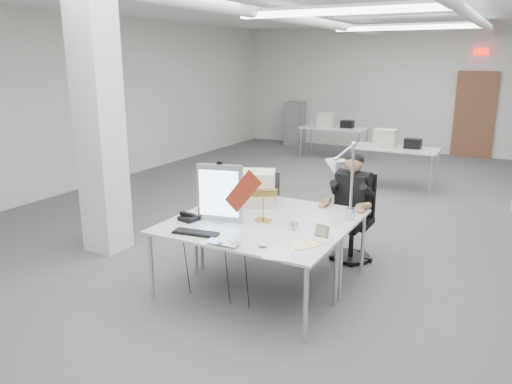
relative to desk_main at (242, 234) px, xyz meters
The scene contains 23 objects.
room_shell 2.80m from the desk_main, 89.21° to the left, with size 10.04×14.04×3.24m.
desk_main is the anchor object (origin of this frame).
desk_second 0.90m from the desk_main, 90.00° to the left, with size 1.80×0.90×0.03m, color silver.
bg_desk_a 5.50m from the desk_main, 87.92° to the left, with size 1.60×0.80×0.03m, color silver.
bg_desk_b 7.91m from the desk_main, 103.16° to the left, with size 1.60×0.80×0.03m, color silver.
filing_cabinet 9.80m from the desk_main, 110.93° to the left, with size 0.45×0.55×1.20m, color gray.
office_chair 1.75m from the desk_main, 69.49° to the left, with size 0.47×0.47×0.97m, color black, non-canonical shape.
seated_person 1.69m from the desk_main, 68.90° to the left, with size 0.51×0.63×0.95m, color black, non-canonical shape.
monitor 0.54m from the desk_main, 150.79° to the left, with size 0.49×0.05×0.60m, color #B1B1B6.
pennant 0.43m from the desk_main, 117.79° to the left, with size 0.45×0.01×0.19m, color maroon.
keyboard 0.46m from the desk_main, 147.06° to the right, with size 0.45×0.15×0.02m, color black.
laptop 0.42m from the desk_main, 89.29° to the right, with size 0.32×0.21×0.03m, color silver.
mouse 0.43m from the desk_main, 35.38° to the right, with size 0.09×0.06×0.04m, color silver.
bankers_lamp 0.46m from the desk_main, 88.33° to the left, with size 0.30×0.12×0.34m, color #C28A3C, non-canonical shape.
desk_phone 0.69m from the desk_main, behind, with size 0.18×0.16×0.05m, color black.
picture_frame_left 0.80m from the desk_main, 151.48° to the left, with size 0.13×0.01×0.10m, color #A67047.
picture_frame_right 0.77m from the desk_main, 19.44° to the left, with size 0.15×0.01×0.12m, color #A07B45.
desk_clock 0.52m from the desk_main, 39.33° to the left, with size 0.09×0.09×0.03m, color #B8B8BD.
paper_stack_a 0.64m from the desk_main, 30.69° to the right, with size 0.21×0.30×0.01m, color white.
paper_stack_b 0.67m from the desk_main, ahead, with size 0.18×0.26×0.01m, color #FFF298.
paper_stack_c 0.82m from the desk_main, 11.26° to the left, with size 0.18×0.13×0.01m, color silver.
beige_monitor 1.02m from the desk_main, 110.17° to the left, with size 0.41×0.39×0.39m, color beige.
architect_lamp 1.11m from the desk_main, 39.81° to the left, with size 0.21×0.62×0.79m, color silver, non-canonical shape.
Camera 1 is at (2.29, -6.49, 2.40)m, focal length 35.00 mm.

